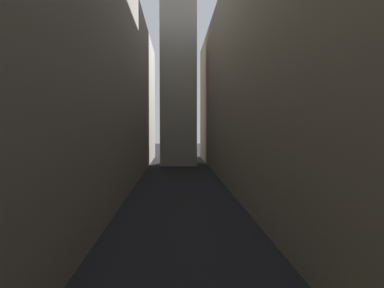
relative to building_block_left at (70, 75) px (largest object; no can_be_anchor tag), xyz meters
name	(u,v)px	position (x,y,z in m)	size (l,w,h in m)	color
ground_plane	(181,200)	(11.17, -2.00, -12.42)	(264.00, 264.00, 0.00)	black
building_block_left	(70,75)	(0.00, 0.00, 0.00)	(11.35, 108.00, 24.84)	gray
building_block_right	(287,74)	(22.19, 0.00, 0.25)	(11.03, 108.00, 25.34)	gray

